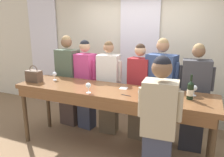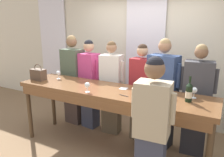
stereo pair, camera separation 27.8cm
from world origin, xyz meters
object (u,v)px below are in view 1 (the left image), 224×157
at_px(tasting_bar, 110,96).
at_px(wine_bottle, 190,90).
at_px(wine_glass_center_mid, 194,88).
at_px(wine_glass_center_right, 141,93).
at_px(guest_beige_cap, 194,98).
at_px(guest_navy_coat, 160,93).
at_px(wine_glass_front_right, 88,86).
at_px(guest_olive_jacket, 68,81).
at_px(guest_cream_sweater, 109,88).
at_px(host_pouring, 158,127).
at_px(wine_glass_front_left, 54,74).
at_px(wine_glass_front_mid, 168,95).
at_px(guest_pink_top, 86,84).
at_px(handbag, 34,76).
at_px(guest_striped_shirt, 139,92).
at_px(wine_glass_center_left, 170,89).

xyz_separation_m(tasting_bar, wine_bottle, (1.14, 0.03, 0.22)).
relative_size(wine_glass_center_mid, wine_glass_center_right, 1.00).
relative_size(wine_bottle, wine_glass_center_mid, 2.26).
bearing_deg(guest_beige_cap, wine_glass_center_mid, -89.49).
distance_m(tasting_bar, guest_beige_cap, 1.32).
bearing_deg(tasting_bar, guest_navy_coat, 43.18).
bearing_deg(wine_glass_front_right, guest_olive_jacket, 137.60).
relative_size(guest_cream_sweater, host_pouring, 1.01).
bearing_deg(wine_glass_front_right, wine_glass_center_right, -0.31).
bearing_deg(wine_glass_front_left, guest_cream_sweater, 29.89).
relative_size(wine_glass_front_mid, guest_pink_top, 0.09).
xyz_separation_m(guest_olive_jacket, guest_navy_coat, (1.80, 0.00, -0.01)).
xyz_separation_m(wine_glass_center_right, guest_cream_sweater, (-0.84, 0.86, -0.28)).
distance_m(wine_glass_front_left, guest_navy_coat, 1.83).
height_order(wine_glass_front_mid, guest_pink_top, guest_pink_top).
height_order(guest_olive_jacket, guest_navy_coat, guest_navy_coat).
height_order(handbag, wine_glass_center_right, handbag).
bearing_deg(guest_navy_coat, wine_glass_center_mid, -36.47).
distance_m(guest_olive_jacket, guest_navy_coat, 1.80).
bearing_deg(guest_olive_jacket, wine_glass_front_left, -84.14).
height_order(tasting_bar, wine_glass_front_left, wine_glass_front_left).
bearing_deg(guest_striped_shirt, guest_pink_top, -180.00).
relative_size(wine_bottle, wine_glass_center_left, 2.26).
height_order(guest_navy_coat, guest_beige_cap, guest_navy_coat).
distance_m(handbag, wine_glass_center_mid, 2.55).
distance_m(handbag, guest_striped_shirt, 1.81).
bearing_deg(wine_glass_front_mid, guest_pink_top, 153.51).
bearing_deg(wine_bottle, tasting_bar, -178.26).
bearing_deg(wine_glass_center_mid, guest_striped_shirt, 156.23).
distance_m(wine_bottle, wine_glass_center_mid, 0.18).
bearing_deg(guest_beige_cap, wine_glass_front_mid, -108.25).
xyz_separation_m(tasting_bar, wine_glass_center_left, (0.87, 0.08, 0.20)).
xyz_separation_m(handbag, wine_glass_front_left, (0.25, 0.22, 0.00)).
distance_m(tasting_bar, wine_glass_front_right, 0.39).
xyz_separation_m(wine_glass_front_left, wine_glass_center_left, (1.98, -0.06, -0.00)).
height_order(guest_pink_top, guest_beige_cap, guest_beige_cap).
relative_size(wine_bottle, handbag, 1.18).
relative_size(wine_glass_front_right, guest_pink_top, 0.09).
relative_size(wine_glass_front_mid, guest_beige_cap, 0.09).
bearing_deg(guest_pink_top, wine_glass_front_right, -57.54).
xyz_separation_m(wine_bottle, guest_cream_sweater, (-1.42, 0.57, -0.30)).
bearing_deg(host_pouring, wine_glass_front_mid, 83.99).
bearing_deg(guest_beige_cap, wine_glass_center_right, -125.38).
height_order(wine_glass_center_mid, guest_pink_top, guest_pink_top).
bearing_deg(wine_glass_center_mid, wine_glass_center_right, -142.62).
distance_m(handbag, wine_glass_center_left, 2.24).
xyz_separation_m(wine_glass_center_left, guest_striped_shirt, (-0.59, 0.53, -0.28)).
xyz_separation_m(tasting_bar, wine_glass_front_mid, (0.90, -0.22, 0.20)).
xyz_separation_m(handbag, guest_pink_top, (0.60, 0.69, -0.26)).
relative_size(guest_striped_shirt, guest_navy_coat, 0.94).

